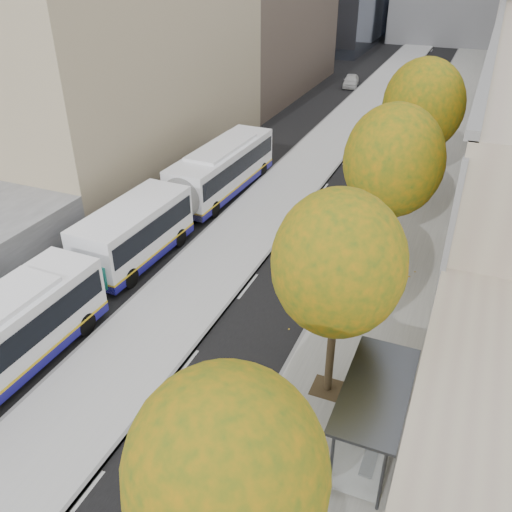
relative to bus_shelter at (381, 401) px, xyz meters
The scene contains 10 objects.
bus_platform 25.96m from the bus_shelter, 111.69° to the left, with size 4.25×150.00×0.15m, color #B1B1B1.
sidewalk 24.19m from the bus_shelter, 93.72° to the left, with size 4.75×150.00×0.08m, color gray.
bus_shelter is the anchor object (origin of this frame).
tree_b 6.93m from the bus_shelter, 109.31° to the right, with size 4.00×4.00×6.97m.
tree_c 4.23m from the bus_shelter, 135.67° to the left, with size 4.20×4.20×7.28m.
tree_d 11.70m from the bus_shelter, 100.71° to the left, with size 4.40×4.40×7.60m.
tree_e 20.45m from the bus_shelter, 95.95° to the left, with size 4.60×4.60×7.92m.
bus_far 18.10m from the bus_shelter, 136.76° to the left, with size 3.14×17.45×2.90m.
cyclist 7.08m from the bus_shelter, 148.42° to the right, with size 0.60×1.59×2.00m.
distant_car 48.66m from the bus_shelter, 105.01° to the left, with size 1.54×3.82×1.30m, color #BABABA.
Camera 1 is at (6.75, -1.05, 13.87)m, focal length 38.00 mm.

